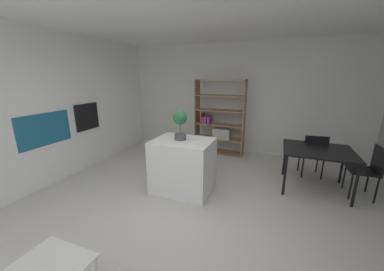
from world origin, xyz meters
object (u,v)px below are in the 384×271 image
Objects in this scene: open_bookshelf at (219,122)px; dining_chair_window_side at (370,167)px; kitchen_island at (183,166)px; child_table at (55,271)px; potted_plant_on_island at (180,122)px; built_in_oven at (87,117)px; dining_table at (318,153)px; dining_chair_far at (313,152)px.

open_bookshelf is 3.17m from dining_chair_window_side.
dining_chair_window_side is at bearing 17.22° from kitchen_island.
dining_chair_window_side is (3.11, 3.24, 0.13)m from child_table.
potted_plant_on_island is 0.56× the size of dining_chair_window_side.
built_in_oven is 0.52× the size of dining_table.
open_bookshelf is (0.06, 2.19, 0.37)m from kitchen_island.
kitchen_island reaches higher than dining_chair_window_side.
kitchen_island is 2.22m from open_bookshelf.
built_in_oven is at bearing 6.77° from dining_chair_far.
potted_plant_on_island is 2.49m from child_table.
kitchen_island is at bearing 25.54° from dining_chair_far.
kitchen_island is at bearing -74.13° from dining_chair_window_side.
child_table is 0.68× the size of dining_chair_far.
dining_chair_far is at bearing 88.64° from dining_table.
dining_chair_window_side is at bearing 138.15° from dining_chair_far.
open_bookshelf reaches higher than potted_plant_on_island.
built_in_oven is at bearing -84.33° from dining_chair_window_side.
dining_table is (2.12, -1.28, -0.15)m from open_bookshelf.
potted_plant_on_island is at bearing -158.16° from dining_table.
kitchen_island is 3.09m from dining_chair_window_side.
dining_chair_far is at bearing 14.43° from built_in_oven.
open_bookshelf reaches higher than built_in_oven.
potted_plant_on_island is at bearing 24.57° from dining_chair_far.
dining_chair_window_side is 1.01× the size of dining_chair_far.
dining_chair_far reaches higher than dining_table.
dining_chair_far is at bearing 58.04° from child_table.
child_table is (-0.16, -2.33, -0.06)m from kitchen_island.
child_table is 4.00m from dining_table.
dining_table is 1.28× the size of dining_chair_far.
dining_table is at bearing -31.09° from open_bookshelf.
child_table is at bearing -92.52° from potted_plant_on_island.
open_bookshelf reaches higher than child_table.
built_in_oven is 5.40m from dining_chair_window_side.
dining_table is (2.33, 3.24, 0.27)m from child_table.
open_bookshelf is at bearing 87.25° from child_table.
built_in_oven is 0.66× the size of dining_chair_far.
kitchen_island is 0.78m from potted_plant_on_island.
built_in_oven is 0.31× the size of open_bookshelf.
built_in_oven reaches higher than dining_table.
child_table is 0.67× the size of dining_chair_window_side.
kitchen_island is at bearing 86.15° from child_table.
dining_chair_far is at bearing -125.54° from dining_chair_window_side.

